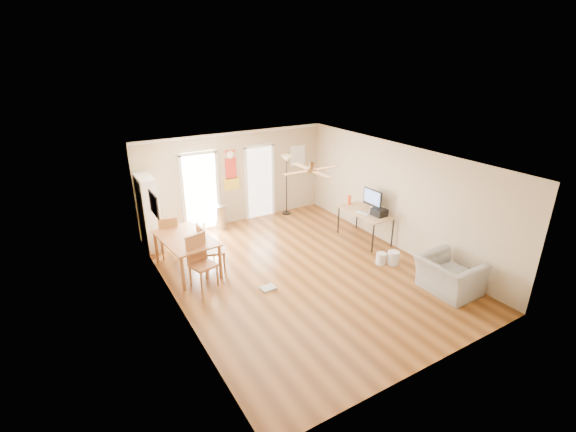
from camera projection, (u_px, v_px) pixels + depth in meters
floor at (302, 272)px, 9.09m from camera, size 7.00×7.00×0.00m
ceiling at (303, 159)px, 8.11m from camera, size 5.50×7.00×0.00m
wall_back at (235, 178)px, 11.38m from camera, size 5.50×0.04×2.60m
wall_front at (434, 298)px, 5.81m from camera, size 5.50×0.04×2.60m
wall_left at (174, 248)px, 7.29m from camera, size 0.04×7.00×2.60m
wall_right at (397, 197)px, 9.90m from camera, size 0.04×7.00×2.60m
crown_molding at (303, 161)px, 8.13m from camera, size 5.50×7.00×0.08m
kitchen_doorway at (200, 193)px, 10.97m from camera, size 0.90×0.10×2.10m
bathroom_doorway at (259, 183)px, 11.82m from camera, size 0.80×0.10×2.10m
wall_decal at (231, 170)px, 11.22m from camera, size 0.46×0.03×1.10m
ac_grille at (298, 155)px, 12.19m from camera, size 0.50×0.04×0.60m
framed_poster at (154, 204)px, 8.27m from camera, size 0.04×0.66×0.48m
ceiling_fan at (311, 170)px, 7.94m from camera, size 1.24×1.24×0.20m
bookshelf at (149, 213)px, 9.91m from camera, size 0.60×0.91×1.86m
dining_table at (187, 254)px, 9.03m from camera, size 1.15×1.72×0.81m
dining_chair_right_a at (208, 243)px, 9.36m from camera, size 0.40×0.40×0.96m
dining_chair_right_b at (215, 248)px, 9.01m from camera, size 0.56×0.56×1.06m
dining_chair_near at (203, 262)px, 8.34m from camera, size 0.57×0.57×1.12m
dining_chair_far at (169, 236)px, 9.63m from camera, size 0.49×0.49×1.04m
trash_can at (220, 217)px, 11.25m from camera, size 0.36×0.36×0.67m
torchiere_lamp at (286, 185)px, 12.05m from camera, size 0.43×0.43×1.82m
computer_desk at (364, 226)px, 10.54m from camera, size 0.73×1.45×0.78m
imac at (372, 201)px, 10.29m from camera, size 0.28×0.64×0.59m
keyboard at (363, 213)px, 10.29m from camera, size 0.19×0.38×0.01m
printer at (379, 212)px, 10.12m from camera, size 0.31×0.35×0.18m
orange_bottle at (349, 200)px, 10.83m from camera, size 0.11×0.11×0.26m
wastebasket_a at (381, 258)px, 9.40m from camera, size 0.28×0.28×0.27m
wastebasket_b at (393, 258)px, 9.38m from camera, size 0.32×0.32×0.31m
floor_cloth at (268, 288)px, 8.42m from camera, size 0.31×0.25×0.04m
armchair at (449, 276)px, 8.22m from camera, size 0.99×1.13×0.73m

